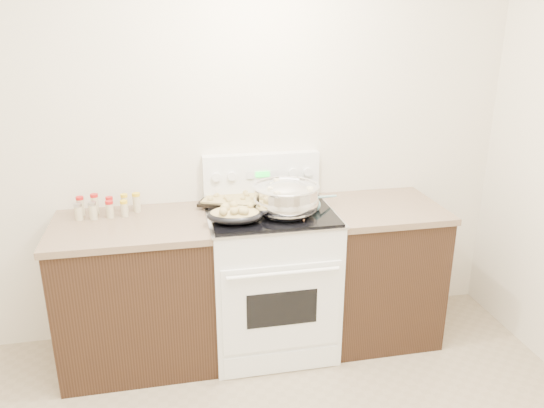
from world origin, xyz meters
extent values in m
cube|color=silver|center=(0.00, 1.77, 1.35)|extent=(4.00, 0.05, 2.70)
cube|color=black|center=(-0.48, 1.43, 0.44)|extent=(0.90, 0.64, 0.88)
cube|color=brown|center=(-0.48, 1.43, 0.90)|extent=(0.93, 0.67, 0.04)
cube|color=black|center=(1.08, 1.43, 0.44)|extent=(0.70, 0.64, 0.88)
cube|color=brown|center=(1.08, 1.43, 0.90)|extent=(0.73, 0.67, 0.04)
cube|color=white|center=(0.35, 1.42, 0.46)|extent=(0.76, 0.66, 0.92)
cube|color=white|center=(0.35, 1.08, 0.45)|extent=(0.70, 0.01, 0.55)
cube|color=black|center=(0.35, 1.08, 0.46)|extent=(0.42, 0.01, 0.22)
cylinder|color=white|center=(0.35, 1.04, 0.70)|extent=(0.65, 0.02, 0.02)
cube|color=white|center=(0.35, 1.09, 0.08)|extent=(0.70, 0.01, 0.14)
cube|color=silver|center=(0.35, 1.42, 0.93)|extent=(0.78, 0.68, 0.01)
cube|color=black|center=(0.35, 1.42, 0.94)|extent=(0.74, 0.64, 0.01)
cube|color=white|center=(0.35, 1.72, 1.08)|extent=(0.76, 0.07, 0.28)
cylinder|color=white|center=(0.05, 1.67, 1.10)|extent=(0.06, 0.02, 0.06)
cylinder|color=white|center=(0.15, 1.67, 1.10)|extent=(0.06, 0.02, 0.06)
cylinder|color=white|center=(0.55, 1.67, 1.10)|extent=(0.06, 0.02, 0.06)
cylinder|color=white|center=(0.65, 1.67, 1.10)|extent=(0.06, 0.02, 0.06)
cube|color=#19E533|center=(0.35, 1.67, 1.10)|extent=(0.09, 0.00, 0.04)
cube|color=silver|center=(0.27, 1.67, 1.10)|extent=(0.05, 0.00, 0.05)
cube|color=silver|center=(0.43, 1.67, 1.10)|extent=(0.05, 0.00, 0.05)
ellipsoid|color=silver|center=(0.43, 1.34, 1.02)|extent=(0.52, 0.52, 0.23)
cylinder|color=silver|center=(0.43, 1.34, 0.95)|extent=(0.22, 0.22, 0.01)
torus|color=silver|center=(0.43, 1.34, 1.12)|extent=(0.40, 0.40, 0.02)
cylinder|color=silver|center=(0.43, 1.34, 1.05)|extent=(0.38, 0.38, 0.13)
cylinder|color=olive|center=(0.43, 1.34, 1.10)|extent=(0.35, 0.35, 0.00)
cube|color=beige|center=(0.33, 1.31, 1.11)|extent=(0.04, 0.04, 0.03)
cube|color=beige|center=(0.51, 1.38, 1.11)|extent=(0.03, 0.03, 0.02)
cube|color=beige|center=(0.56, 1.28, 1.11)|extent=(0.04, 0.04, 0.02)
cube|color=beige|center=(0.43, 1.42, 1.11)|extent=(0.04, 0.04, 0.03)
cube|color=beige|center=(0.55, 1.25, 1.11)|extent=(0.03, 0.03, 0.02)
cube|color=beige|center=(0.40, 1.47, 1.11)|extent=(0.03, 0.03, 0.03)
cube|color=beige|center=(0.43, 1.32, 1.11)|extent=(0.03, 0.03, 0.02)
cube|color=beige|center=(0.36, 1.39, 1.11)|extent=(0.04, 0.04, 0.03)
cube|color=beige|center=(0.35, 1.23, 1.11)|extent=(0.04, 0.04, 0.03)
cube|color=beige|center=(0.39, 1.34, 1.11)|extent=(0.04, 0.04, 0.02)
ellipsoid|color=black|center=(0.11, 1.27, 0.98)|extent=(0.36, 0.28, 0.08)
ellipsoid|color=tan|center=(0.11, 1.27, 1.00)|extent=(0.32, 0.25, 0.06)
sphere|color=tan|center=(0.21, 1.29, 1.03)|extent=(0.04, 0.04, 0.04)
sphere|color=tan|center=(0.11, 1.31, 1.03)|extent=(0.05, 0.05, 0.05)
sphere|color=tan|center=(0.14, 1.20, 1.03)|extent=(0.04, 0.04, 0.04)
sphere|color=tan|center=(0.04, 1.21, 1.03)|extent=(0.05, 0.05, 0.05)
sphere|color=tan|center=(0.16, 1.20, 1.03)|extent=(0.05, 0.05, 0.05)
sphere|color=tan|center=(0.10, 1.20, 1.03)|extent=(0.05, 0.05, 0.05)
sphere|color=tan|center=(0.15, 1.22, 1.03)|extent=(0.05, 0.05, 0.05)
sphere|color=tan|center=(0.06, 1.27, 1.03)|extent=(0.06, 0.06, 0.06)
cube|color=black|center=(0.15, 1.61, 0.95)|extent=(0.46, 0.40, 0.02)
cube|color=tan|center=(0.15, 1.61, 0.97)|extent=(0.41, 0.35, 0.02)
sphere|color=tan|center=(0.24, 1.63, 0.98)|extent=(0.04, 0.04, 0.04)
sphere|color=tan|center=(0.12, 1.54, 0.98)|extent=(0.04, 0.04, 0.04)
sphere|color=tan|center=(0.20, 1.56, 0.98)|extent=(0.03, 0.03, 0.03)
sphere|color=tan|center=(0.00, 1.59, 0.98)|extent=(0.04, 0.04, 0.04)
sphere|color=tan|center=(0.04, 1.65, 0.98)|extent=(0.03, 0.03, 0.03)
sphere|color=tan|center=(0.05, 1.67, 0.98)|extent=(0.03, 0.03, 0.03)
sphere|color=tan|center=(0.11, 1.56, 0.98)|extent=(0.04, 0.04, 0.04)
sphere|color=tan|center=(0.27, 1.56, 0.98)|extent=(0.03, 0.03, 0.03)
sphere|color=tan|center=(0.10, 1.60, 0.98)|extent=(0.04, 0.04, 0.04)
sphere|color=tan|center=(0.24, 1.68, 0.98)|extent=(0.04, 0.04, 0.04)
cylinder|color=#AA734E|center=(0.47, 1.34, 0.95)|extent=(0.07, 0.28, 0.01)
sphere|color=#AA734E|center=(0.45, 1.23, 0.96)|extent=(0.04, 0.04, 0.04)
sphere|color=#80B6BF|center=(0.61, 1.37, 0.97)|extent=(0.08, 0.08, 0.08)
cylinder|color=#80B6BF|center=(0.70, 1.44, 1.00)|extent=(0.21, 0.17, 0.07)
cylinder|color=#BFB28C|center=(-0.78, 1.62, 0.97)|extent=(0.04, 0.04, 0.10)
cylinder|color=#B21414|center=(-0.78, 1.62, 1.03)|extent=(0.05, 0.05, 0.02)
cylinder|color=#BFB28C|center=(-0.69, 1.62, 0.98)|extent=(0.04, 0.04, 0.11)
cylinder|color=#B21414|center=(-0.69, 1.62, 1.04)|extent=(0.05, 0.05, 0.02)
cylinder|color=#BFB28C|center=(-0.61, 1.63, 0.96)|extent=(0.04, 0.04, 0.09)
cylinder|color=#B21414|center=(-0.61, 1.63, 1.01)|extent=(0.04, 0.04, 0.02)
cylinder|color=#BFB28C|center=(-0.52, 1.63, 0.97)|extent=(0.04, 0.04, 0.10)
cylinder|color=gold|center=(-0.52, 1.63, 1.03)|extent=(0.04, 0.04, 0.02)
cylinder|color=#BFB28C|center=(-0.45, 1.62, 0.97)|extent=(0.05, 0.05, 0.10)
cylinder|color=gold|center=(-0.45, 1.62, 1.03)|extent=(0.05, 0.05, 0.02)
cylinder|color=#BFB28C|center=(-0.78, 1.55, 0.96)|extent=(0.05, 0.05, 0.09)
cylinder|color=#B2B2B7|center=(-0.78, 1.55, 1.01)|extent=(0.05, 0.05, 0.02)
cylinder|color=#BFB28C|center=(-0.70, 1.54, 0.97)|extent=(0.05, 0.05, 0.09)
cylinder|color=#B2B2B7|center=(-0.70, 1.54, 1.02)|extent=(0.05, 0.05, 0.02)
cylinder|color=#BFB28C|center=(-0.60, 1.55, 0.96)|extent=(0.04, 0.04, 0.09)
cylinder|color=#B21414|center=(-0.60, 1.55, 1.02)|extent=(0.05, 0.05, 0.02)
cylinder|color=#BFB28C|center=(-0.52, 1.55, 0.96)|extent=(0.04, 0.04, 0.09)
cylinder|color=gold|center=(-0.52, 1.55, 1.01)|extent=(0.04, 0.04, 0.02)
camera|label=1|loc=(-0.25, -1.55, 2.06)|focal=35.00mm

